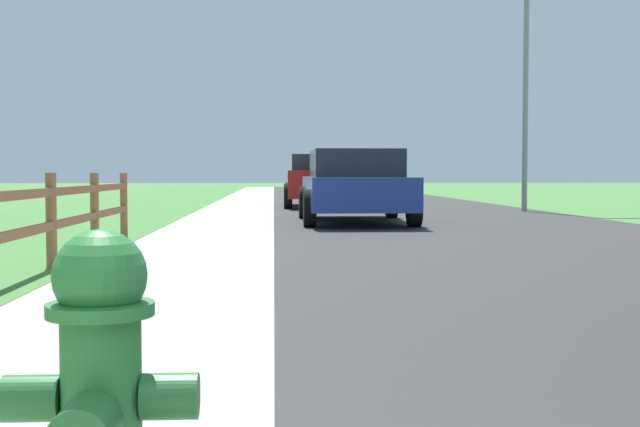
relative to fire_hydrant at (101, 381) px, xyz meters
The scene contains 8 objects.
ground_plane 23.20m from the fire_hydrant, 88.86° to the left, with size 120.00×120.00×0.00m, color #447A39.
road_asphalt 25.51m from the fire_hydrant, 81.06° to the left, with size 7.00×66.00×0.01m, color #2D2D2D.
curb_concrete 25.33m from the fire_hydrant, 95.75° to the left, with size 6.00×66.00×0.01m, color #A89E9C.
grass_verge 25.52m from the fire_hydrant, 99.10° to the left, with size 5.00×66.00×0.00m, color #447A39.
fire_hydrant is the anchor object (origin of this frame).
parked_suv_blue 14.57m from the fire_hydrant, 81.84° to the left, with size 2.14×4.89×1.44m.
parked_car_red 22.24m from the fire_hydrant, 85.41° to the left, with size 2.09×4.46×1.52m.
street_lamp 20.51m from the fire_hydrant, 69.75° to the left, with size 1.17×0.20×6.46m.
Camera 1 is at (-0.00, -0.42, 0.98)m, focal length 47.09 mm.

